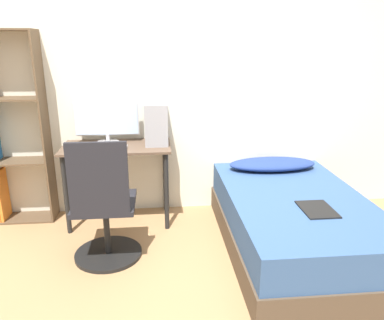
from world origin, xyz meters
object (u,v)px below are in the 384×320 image
at_px(pc_tower, 156,123).
at_px(monitor, 107,121).
at_px(bookshelf, 0,133).
at_px(office_chair, 104,215).
at_px(bed, 294,222).
at_px(keyboard, 107,148).

bearing_deg(pc_tower, monitor, 170.57).
xyz_separation_m(bookshelf, office_chair, (1.04, -0.85, -0.49)).
xyz_separation_m(bookshelf, bed, (2.61, -0.81, -0.65)).
relative_size(bed, monitor, 3.07).
distance_m(office_chair, pc_tower, 1.06).
bearing_deg(monitor, bed, -26.98).
bearing_deg(keyboard, office_chair, -87.91).
xyz_separation_m(office_chair, keyboard, (-0.02, 0.61, 0.39)).
height_order(office_chair, keyboard, office_chair).
relative_size(office_chair, pc_tower, 2.65).
bearing_deg(keyboard, monitor, 95.27).
bearing_deg(bed, pc_tower, 146.94).
relative_size(bookshelf, monitor, 2.97).
xyz_separation_m(office_chair, bed, (1.58, 0.04, -0.16)).
bearing_deg(monitor, office_chair, -86.97).
distance_m(bookshelf, office_chair, 1.43).
xyz_separation_m(bed, keyboard, (-1.60, 0.57, 0.54)).
bearing_deg(keyboard, pc_tower, 21.29).
bearing_deg(pc_tower, bookshelf, 177.55).
bearing_deg(keyboard, bookshelf, 166.78).
height_order(bed, monitor, monitor).
bearing_deg(bed, office_chair, -178.62).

